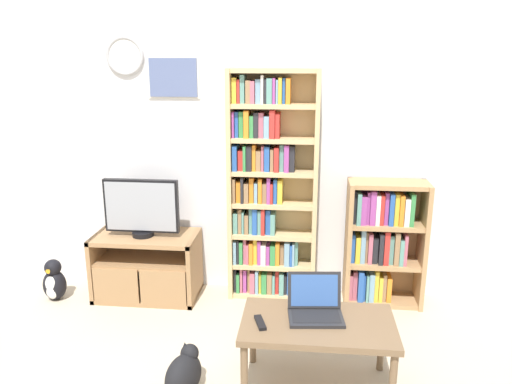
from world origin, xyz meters
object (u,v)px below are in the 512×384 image
at_px(bookshelf_tall, 267,190).
at_px(bookshelf_short, 381,242).
at_px(tv_stand, 147,266).
at_px(laptop, 315,306).
at_px(remote_near_laptop, 260,323).
at_px(coffee_table, 318,329).
at_px(cat, 184,374).
at_px(penguin_figurine, 54,282).
at_px(television, 142,208).

xyz_separation_m(bookshelf_tall, bookshelf_short, (0.94, -0.03, -0.41)).
bearing_deg(tv_stand, laptop, -35.68).
xyz_separation_m(laptop, remote_near_laptop, (-0.33, -0.14, -0.05)).
xyz_separation_m(bookshelf_short, coffee_table, (-0.53, -1.21, -0.13)).
distance_m(coffee_table, cat, 0.86).
bearing_deg(coffee_table, bookshelf_short, 66.45).
distance_m(tv_stand, penguin_figurine, 0.79).
relative_size(laptop, cat, 0.69).
xyz_separation_m(television, penguin_figurine, (-0.76, -0.14, -0.63)).
bearing_deg(tv_stand, coffee_table, -37.29).
relative_size(television, penguin_figurine, 1.72).
distance_m(tv_stand, remote_near_laptop, 1.60).
relative_size(bookshelf_tall, remote_near_laptop, 11.58).
relative_size(bookshelf_tall, laptop, 5.38).
bearing_deg(cat, bookshelf_short, 62.35).
distance_m(tv_stand, laptop, 1.76).
bearing_deg(penguin_figurine, television, 10.41).
bearing_deg(tv_stand, cat, -63.01).
distance_m(bookshelf_tall, penguin_figurine, 1.97).
height_order(laptop, cat, laptop).
relative_size(bookshelf_tall, bookshelf_short, 1.84).
height_order(bookshelf_short, cat, bookshelf_short).
distance_m(bookshelf_short, cat, 1.94).
height_order(tv_stand, penguin_figurine, tv_stand).
xyz_separation_m(television, bookshelf_tall, (1.03, 0.16, 0.14)).
bearing_deg(bookshelf_tall, penguin_figurine, -170.49).
distance_m(laptop, cat, 0.90).
height_order(bookshelf_short, penguin_figurine, bookshelf_short).
distance_m(tv_stand, cat, 1.40).
bearing_deg(bookshelf_tall, television, -171.16).
xyz_separation_m(television, bookshelf_short, (1.97, 0.13, -0.27)).
bearing_deg(cat, bookshelf_tall, 91.09).
xyz_separation_m(bookshelf_tall, remote_near_laptop, (0.07, -1.31, -0.47)).
bearing_deg(cat, remote_near_laptop, 26.55).
height_order(television, bookshelf_tall, bookshelf_tall).
bearing_deg(coffee_table, bookshelf_tall, 108.46).
distance_m(coffee_table, laptop, 0.14).
bearing_deg(remote_near_laptop, laptop, 5.77).
bearing_deg(bookshelf_short, coffee_table, -113.55).
bearing_deg(laptop, remote_near_laptop, -162.03).
bearing_deg(remote_near_laptop, television, 115.80).
xyz_separation_m(television, coffee_table, (1.44, -1.08, -0.39)).
bearing_deg(remote_near_laptop, tv_stand, 115.27).
xyz_separation_m(remote_near_laptop, penguin_figurine, (-1.85, 1.01, -0.30)).
relative_size(cat, penguin_figurine, 1.43).
bearing_deg(bookshelf_short, penguin_figurine, -174.31).
bearing_deg(bookshelf_short, bookshelf_tall, 178.36).
bearing_deg(bookshelf_short, remote_near_laptop, -124.34).
distance_m(television, coffee_table, 1.84).
xyz_separation_m(television, laptop, (1.42, -1.00, -0.28)).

